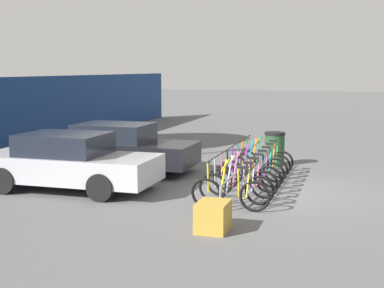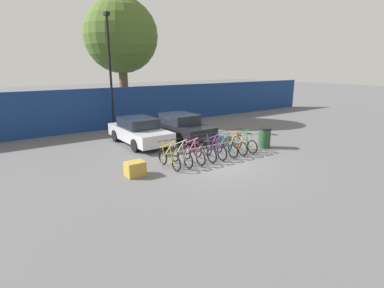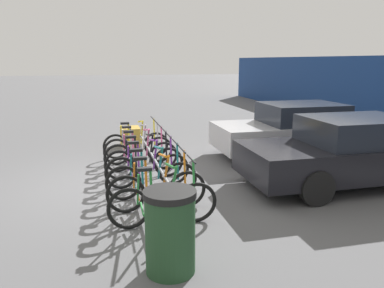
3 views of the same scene
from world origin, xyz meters
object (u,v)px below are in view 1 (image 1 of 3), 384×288
Objects in this scene: cargo_crate at (213,216)px; bicycle_silver at (236,187)px; bicycle_pink at (242,181)px; bicycle_teal at (256,167)px; car_black at (117,148)px; bicycle_green at (263,160)px; bicycle_purple at (251,172)px; bike_rack at (243,169)px; trash_bin at (275,149)px; bicycle_yellow at (230,193)px; bicycle_orange at (260,163)px; car_silver at (68,162)px; bicycle_black at (247,176)px.

bicycle_silver is at bearing 0.81° from cargo_crate.
bicycle_teal is (1.83, 0.00, 0.00)m from bicycle_pink.
bicycle_green is at bearing -75.70° from car_black.
bicycle_pink is 1.18m from bicycle_purple.
bike_rack is at bearing 5.46° from bicycle_pink.
bike_rack is 0.95m from bicycle_pink.
trash_bin is at bearing -5.38° from bicycle_pink.
trash_bin is (4.97, -0.13, 0.14)m from bicycle_silver.
cargo_crate is at bearing 177.76° from bicycle_yellow.
bicycle_silver is 1.00× the size of bicycle_purple.
bicycle_pink is 1.00× the size of bicycle_teal.
bicycle_teal is 1.23m from bicycle_green.
bike_rack is at bearing -105.53° from car_black.
bicycle_teal is at bearing -3.36° from bicycle_yellow.
bicycle_purple and bicycle_orange have the same top height.
bicycle_silver is at bearing -91.91° from car_silver.
bicycle_green is 5.54m from car_silver.
bicycle_green is 0.39× the size of car_silver.
car_black is at bearing 70.22° from bicycle_black.
car_black is at bearing -3.81° from car_silver.
bicycle_black is 1.00× the size of bicycle_orange.
bicycle_yellow is at bearing 1.12° from cargo_crate.
bicycle_purple is at bearing -3.36° from bicycle_yellow.
bicycle_pink is 1.00× the size of bicycle_black.
car_silver is (-2.90, 4.24, 0.31)m from bicycle_orange.
bike_rack is 2.81× the size of bicycle_green.
bicycle_yellow is at bearing -176.72° from bicycle_green.
bicycle_yellow is at bearing -128.33° from car_black.
trash_bin is (3.17, -0.13, 0.14)m from bicycle_purple.
bike_rack is 2.81× the size of bicycle_black.
bicycle_pink and bicycle_teal have the same top height.
bicycle_black is (1.81, 0.00, 0.00)m from bicycle_yellow.
car_black is at bearing 96.94° from bicycle_orange.
bicycle_silver is at bearing 178.24° from bicycle_teal.
trash_bin is (4.82, -4.38, -0.17)m from car_silver.
bicycle_orange is 5.15m from car_silver.
bicycle_silver is 4.87m from car_black.
bicycle_green is (2.13, -0.15, -0.12)m from bike_rack.
bicycle_teal is at bearing -0.60° from bicycle_black.
car_black reaches higher than bike_rack.
bicycle_black is at bearing -3.64° from bicycle_pink.
car_silver is 0.98× the size of car_black.
bicycle_teal is 4.56m from cargo_crate.
car_silver is at bearing 62.23° from cargo_crate.
bicycle_purple is at bearing 178.24° from bicycle_teal.
cargo_crate is at bearing 178.62° from bicycle_teal.
cargo_crate is at bearing -178.38° from bicycle_orange.
bicycle_green is 1.66× the size of trash_bin.
bicycle_orange is (1.50, -0.15, -0.12)m from bike_rack.
bicycle_pink is 1.00× the size of bicycle_purple.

